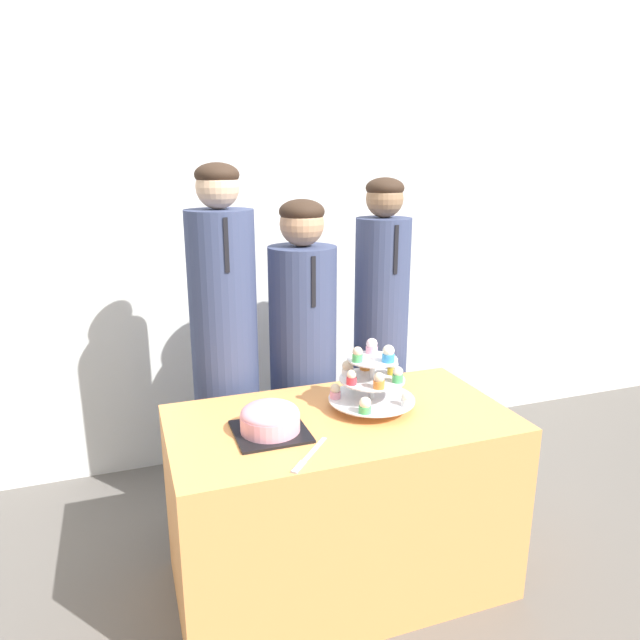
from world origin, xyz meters
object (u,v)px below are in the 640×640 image
object	(u,v)px
round_cake	(270,419)
cake_knife	(305,461)
cupcake_stand	(372,379)
student_0	(226,364)
student_1	(303,370)
student_2	(380,350)

from	to	relation	value
round_cake	cake_knife	world-z (taller)	round_cake
cupcake_stand	round_cake	bearing A→B (deg)	-170.04
cupcake_stand	student_0	xyz separation A→B (m)	(-0.48, 0.53, -0.06)
student_1	student_2	xyz separation A→B (m)	(0.40, -0.00, 0.05)
cupcake_stand	student_0	bearing A→B (deg)	132.16
student_2	student_0	bearing A→B (deg)	180.00
student_1	round_cake	bearing A→B (deg)	-117.73
cake_knife	cupcake_stand	world-z (taller)	cupcake_stand
student_2	cupcake_stand	bearing A→B (deg)	-118.52
student_0	cake_knife	bearing A→B (deg)	-83.06
student_2	round_cake	bearing A→B (deg)	-139.91
round_cake	student_0	distance (m)	0.60
student_1	student_2	world-z (taller)	student_2
student_1	cake_knife	bearing A→B (deg)	-107.50
student_1	student_2	size ratio (longest dim) A/B	0.94
student_1	student_2	bearing A→B (deg)	-0.00
cake_knife	student_2	distance (m)	1.07
student_0	round_cake	bearing A→B (deg)	-85.44
round_cake	cupcake_stand	distance (m)	0.44
round_cake	student_2	xyz separation A→B (m)	(0.72, 0.60, -0.01)
round_cake	student_2	size ratio (longest dim) A/B	0.16
cake_knife	student_1	world-z (taller)	student_1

